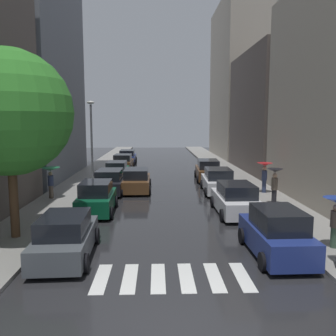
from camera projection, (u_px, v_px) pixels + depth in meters
ground_plane at (162, 177)px, 32.20m from camera, size 28.00×72.00×0.04m
sidewalk_left at (89, 176)px, 31.98m from camera, size 3.00×72.00×0.15m
sidewalk_right at (234, 175)px, 32.39m from camera, size 3.00×72.00×0.15m
crosswalk_stripes at (172, 277)px, 11.40m from camera, size 4.95×2.20×0.01m
building_left_mid at (30, 28)px, 29.86m from camera, size 6.00×14.03×25.33m
building_right_mid at (274, 113)px, 34.81m from camera, size 6.00×13.47×11.54m
building_right_far at (240, 82)px, 49.14m from camera, size 6.00×15.06×20.66m
parked_car_left_nearest at (66, 237)px, 12.99m from camera, size 2.15×4.40×1.63m
parked_car_left_second at (97, 198)px, 19.31m from camera, size 2.04×4.05×1.76m
parked_car_left_third at (110, 182)px, 24.83m from camera, size 2.15×4.57×1.65m
parked_car_left_fourth at (117, 171)px, 30.47m from camera, size 2.01×4.41×1.57m
parked_car_left_fifth at (123, 163)px, 36.63m from camera, size 2.18×4.11×1.60m
parked_car_left_sixth at (127, 157)px, 42.17m from camera, size 2.10×4.63×1.60m
parked_car_right_nearest at (276, 234)px, 13.13m from camera, size 2.03×4.12×1.82m
parked_car_right_second at (235, 200)px, 19.13m from camera, size 2.15×4.61×1.69m
parked_car_right_third at (218, 181)px, 24.91m from camera, size 2.23×4.58×1.71m
parked_car_right_fourth at (208, 171)px, 30.11m from camera, size 2.23×4.72×1.75m
car_midroad at (136, 181)px, 25.43m from camera, size 2.10×4.58×1.63m
pedestrian_foreground at (275, 180)px, 20.62m from camera, size 0.91×0.91×2.09m
pedestrian_near_tree at (50, 175)px, 22.33m from camera, size 1.19×1.19×1.94m
pedestrian_by_kerb at (336, 212)px, 13.54m from camera, size 0.97×0.97×1.94m
pedestrian_far_side at (265, 171)px, 24.11m from camera, size 1.04×1.04×2.02m
street_tree_left at (9, 113)px, 14.34m from camera, size 5.10×5.10×7.70m
lamp_post_left at (92, 135)px, 27.86m from camera, size 0.60×0.28×6.35m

